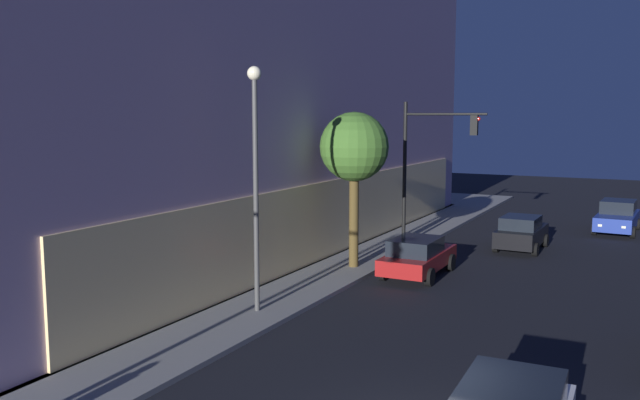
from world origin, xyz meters
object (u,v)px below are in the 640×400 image
car_red (417,256)px  car_blue (617,217)px  street_lamp_sidewalk (255,159)px  sidewalk_tree (354,149)px  traffic_light_far_corner (428,153)px  car_black (521,232)px  modern_building (118,76)px

car_red → car_blue: car_blue is taller
street_lamp_sidewalk → car_red: bearing=-21.3°
sidewalk_tree → car_blue: size_ratio=1.30×
sidewalk_tree → car_red: (0.23, -2.66, -4.18)m
traffic_light_far_corner → car_black: (1.99, -3.99, -3.75)m
sidewalk_tree → car_blue: bearing=-31.7°
street_lamp_sidewalk → car_blue: (21.62, -9.21, -4.12)m
street_lamp_sidewalk → car_red: (7.22, -2.82, -4.17)m
traffic_light_far_corner → car_red: (-5.14, -1.33, -3.77)m
traffic_light_far_corner → car_red: traffic_light_far_corner is taller
sidewalk_tree → street_lamp_sidewalk: bearing=178.7°
modern_building → traffic_light_far_corner: (2.89, -16.35, -3.84)m
modern_building → sidewalk_tree: modern_building is taller
modern_building → sidewalk_tree: size_ratio=5.74×
car_black → car_blue: size_ratio=0.84×
sidewalk_tree → car_red: 4.96m
traffic_light_far_corner → sidewalk_tree: size_ratio=1.08×
sidewalk_tree → car_black: bearing=-35.9°
traffic_light_far_corner → sidewalk_tree: 5.54m
modern_building → traffic_light_far_corner: 17.04m
street_lamp_sidewalk → sidewalk_tree: street_lamp_sidewalk is taller
traffic_light_far_corner → car_black: bearing=-63.5°
car_black → traffic_light_far_corner: bearing=116.5°
modern_building → car_red: (-2.25, -17.68, -7.61)m
street_lamp_sidewalk → sidewalk_tree: (7.00, -0.15, 0.01)m
car_black → street_lamp_sidewalk: bearing=159.1°
car_red → sidewalk_tree: bearing=94.9°
modern_building → car_black: size_ratio=8.93×
street_lamp_sidewalk → car_black: bearing=-20.9°
street_lamp_sidewalk → modern_building: bearing=57.5°
street_lamp_sidewalk → sidewalk_tree: 7.00m
modern_building → street_lamp_sidewalk: 17.96m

